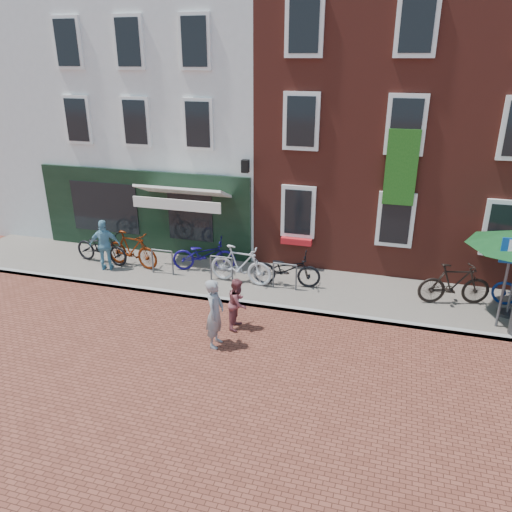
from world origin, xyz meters
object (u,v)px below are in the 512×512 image
(bicycle_4, at_px, (287,269))
(bicycle_3, at_px, (241,265))
(boy, at_px, (238,303))
(cafe_person, at_px, (105,245))
(bicycle_0, at_px, (101,248))
(bicycle_1, at_px, (132,249))
(parking_sign, at_px, (508,267))
(bicycle_2, at_px, (204,255))
(bicycle_5, at_px, (454,284))
(woman, at_px, (215,313))

(bicycle_4, bearing_deg, bicycle_3, 93.16)
(boy, distance_m, bicycle_4, 2.71)
(cafe_person, xyz_separation_m, bicycle_0, (-0.44, 0.43, -0.30))
(bicycle_1, bearing_deg, cafe_person, 131.02)
(bicycle_1, height_order, bicycle_3, same)
(parking_sign, relative_size, bicycle_2, 1.18)
(parking_sign, height_order, boy, parking_sign)
(bicycle_0, bearing_deg, bicycle_1, -82.01)
(bicycle_5, bearing_deg, bicycle_2, 73.99)
(bicycle_1, bearing_deg, boy, -111.16)
(parking_sign, distance_m, woman, 7.30)
(parking_sign, relative_size, bicycle_3, 1.22)
(parking_sign, distance_m, bicycle_3, 7.28)
(cafe_person, distance_m, bicycle_3, 4.55)
(parking_sign, bearing_deg, bicycle_1, 175.11)
(woman, xyz_separation_m, bicycle_5, (5.70, 3.76, -0.17))
(bicycle_0, bearing_deg, parking_sign, -86.54)
(boy, height_order, bicycle_1, boy)
(parking_sign, bearing_deg, bicycle_0, 175.58)
(bicycle_0, xyz_separation_m, bicycle_4, (6.38, -0.03, 0.00))
(bicycle_5, bearing_deg, bicycle_1, 76.55)
(parking_sign, relative_size, bicycle_5, 1.22)
(bicycle_2, xyz_separation_m, bicycle_5, (7.59, -0.25, 0.06))
(cafe_person, relative_size, bicycle_1, 0.84)
(bicycle_1, bearing_deg, bicycle_4, -81.20)
(bicycle_0, height_order, bicycle_4, same)
(bicycle_3, distance_m, bicycle_4, 1.41)
(woman, relative_size, cafe_person, 1.04)
(boy, height_order, bicycle_0, boy)
(cafe_person, distance_m, bicycle_5, 10.71)
(parking_sign, distance_m, bicycle_1, 11.10)
(bicycle_1, xyz_separation_m, bicycle_5, (9.99, 0.12, 0.00))
(bicycle_0, height_order, bicycle_1, bicycle_1)
(cafe_person, bearing_deg, bicycle_3, 162.40)
(parking_sign, height_order, bicycle_3, parking_sign)
(bicycle_2, bearing_deg, bicycle_0, 81.96)
(boy, bearing_deg, cafe_person, 66.53)
(bicycle_0, relative_size, bicycle_4, 1.00)
(bicycle_2, xyz_separation_m, bicycle_3, (1.44, -0.61, 0.06))
(bicycle_2, height_order, bicycle_5, bicycle_5)
(cafe_person, height_order, bicycle_4, cafe_person)
(cafe_person, bearing_deg, bicycle_0, -64.38)
(woman, distance_m, bicycle_4, 3.74)
(parking_sign, distance_m, boy, 6.78)
(bicycle_0, bearing_deg, bicycle_4, -82.40)
(bicycle_2, relative_size, bicycle_3, 1.03)
(bicycle_3, xyz_separation_m, bicycle_5, (6.15, 0.36, 0.00))
(bicycle_4, xyz_separation_m, bicycle_5, (4.76, 0.15, 0.06))
(bicycle_2, distance_m, bicycle_5, 7.60)
(parking_sign, height_order, cafe_person, parking_sign)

